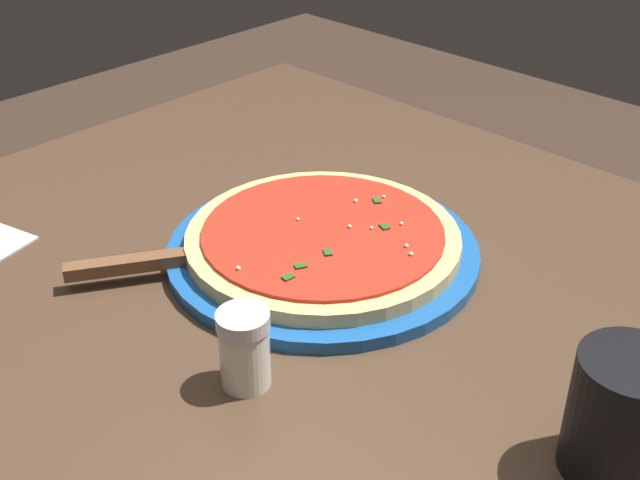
{
  "coord_description": "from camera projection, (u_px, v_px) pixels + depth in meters",
  "views": [
    {
      "loc": [
        0.53,
        -0.52,
        1.22
      ],
      "look_at": [
        -0.0,
        0.03,
        0.75
      ],
      "focal_mm": 46.46,
      "sensor_mm": 36.0,
      "label": 1
    }
  ],
  "objects": [
    {
      "name": "pizza",
      "position": [
        320.0,
        237.0,
        0.89
      ],
      "size": [
        0.3,
        0.3,
        0.02
      ],
      "color": "#DBB26B",
      "rests_on": "serving_plate"
    },
    {
      "name": "parmesan_shaker",
      "position": [
        244.0,
        349.0,
        0.71
      ],
      "size": [
        0.05,
        0.05,
        0.07
      ],
      "color": "silver",
      "rests_on": "restaurant_table"
    },
    {
      "name": "restaurant_table",
      "position": [
        304.0,
        366.0,
        0.95
      ],
      "size": [
        0.97,
        0.87,
        0.73
      ],
      "color": "black",
      "rests_on": "ground_plane"
    },
    {
      "name": "serving_plate",
      "position": [
        320.0,
        250.0,
        0.9
      ],
      "size": [
        0.34,
        0.34,
        0.01
      ],
      "primitive_type": "cylinder",
      "color": "#195199",
      "rests_on": "restaurant_table"
    },
    {
      "name": "cup_tall_drink",
      "position": [
        622.0,
        416.0,
        0.61
      ],
      "size": [
        0.08,
        0.08,
        0.1
      ],
      "primitive_type": "cylinder",
      "color": "black",
      "rests_on": "restaurant_table"
    },
    {
      "name": "pizza_server",
      "position": [
        168.0,
        261.0,
        0.86
      ],
      "size": [
        0.15,
        0.21,
        0.01
      ],
      "color": "silver",
      "rests_on": "serving_plate"
    }
  ]
}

